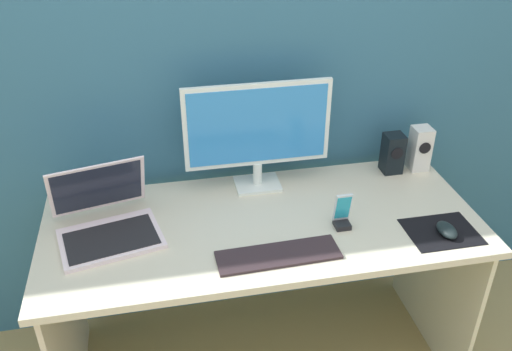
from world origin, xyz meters
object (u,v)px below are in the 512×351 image
Objects in this scene: speaker_right at (420,148)px; mouse at (447,230)px; keyboard_external at (278,255)px; monitor at (258,131)px; laptop at (106,221)px; speaker_near_monitor at (393,153)px; phone_in_dock at (342,215)px.

mouse is (-0.11, -0.46, -0.07)m from speaker_right.
speaker_right is 0.86m from keyboard_external.
monitor is 5.72× the size of mouse.
monitor is 0.65m from laptop.
monitor is at bearing 19.25° from laptop.
monitor is at bearing -179.61° from speaker_near_monitor.
speaker_right is 0.48m from mouse.
monitor is 0.71m from speaker_right.
laptop is 0.84m from phone_in_dock.
speaker_right is 1.30m from laptop.
mouse is at bearing -1.85° from keyboard_external.
laptop is 4.05× the size of mouse.
laptop reaches higher than phone_in_dock.
speaker_right reaches higher than speaker_near_monitor.
keyboard_external is at bearing -155.30° from phone_in_dock.
laptop is 1.20m from mouse.
speaker_right is at bearing 0.33° from monitor.
speaker_right is (0.70, 0.00, -0.15)m from monitor.
speaker_right is 0.12m from speaker_near_monitor.
mouse is 0.37m from phone_in_dock.
speaker_near_monitor is 0.41× the size of keyboard_external.
keyboard_external is (0.57, -0.25, -0.04)m from laptop.
laptop is (-1.28, -0.21, -0.05)m from speaker_right.
speaker_right is 0.47× the size of laptop.
speaker_near_monitor is at bearing 35.77° from keyboard_external.
phone_in_dock reaches higher than keyboard_external.
speaker_near_monitor is 1.18m from laptop.
mouse is (0.01, -0.46, -0.06)m from speaker_near_monitor.
laptop is 2.92× the size of phone_in_dock.
keyboard_external is (-0.72, -0.46, -0.09)m from speaker_right.
mouse is 0.72× the size of phone_in_dock.
phone_in_dock reaches higher than mouse.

